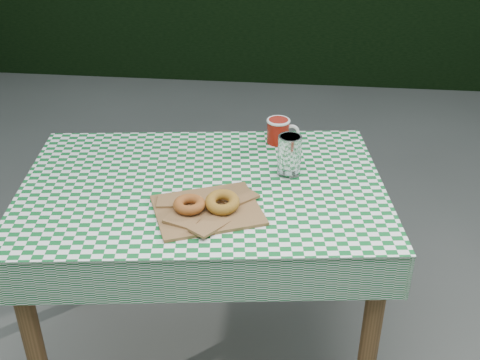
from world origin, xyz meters
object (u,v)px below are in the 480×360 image
object	(u,v)px
paper_bag	(207,209)
coffee_mug	(278,131)
table	(206,276)
drinking_glass	(289,155)

from	to	relation	value
paper_bag	coffee_mug	distance (m)	0.53
paper_bag	table	bearing A→B (deg)	104.78
coffee_mug	drinking_glass	distance (m)	0.24
drinking_glass	table	bearing A→B (deg)	-160.03
table	paper_bag	xyz separation A→B (m)	(0.04, -0.16, 0.39)
paper_bag	drinking_glass	size ratio (longest dim) A/B	2.22
coffee_mug	table	bearing A→B (deg)	-123.31
coffee_mug	drinking_glass	world-z (taller)	drinking_glass
coffee_mug	drinking_glass	xyz separation A→B (m)	(0.05, -0.24, 0.02)
table	paper_bag	world-z (taller)	paper_bag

